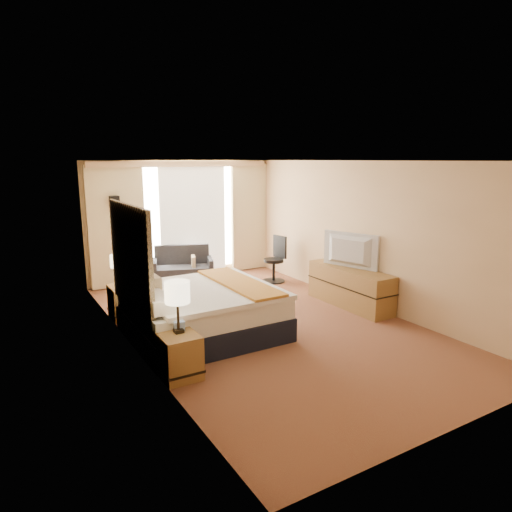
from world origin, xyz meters
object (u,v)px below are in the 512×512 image
nightstand_right (124,302)px  television (347,251)px  floor_lamp (116,224)px  desk_chair (276,261)px  loveseat (183,271)px  lamp_left (177,293)px  lamp_right (118,262)px  bed (202,311)px  nightstand_left (179,356)px  media_dresser (350,287)px

nightstand_right → television: size_ratio=0.50×
floor_lamp → desk_chair: bearing=-20.5°
floor_lamp → loveseat: bearing=-9.8°
desk_chair → lamp_left: size_ratio=1.55×
nightstand_right → loveseat: loveseat is taller
lamp_left → lamp_right: bearing=91.7°
bed → loveseat: bearing=73.6°
nightstand_left → desk_chair: bearing=42.4°
lamp_left → media_dresser: bearing=15.2°
desk_chair → television: size_ratio=0.91×
bed → nightstand_right: bearing=120.3°
floor_lamp → lamp_left: (-0.34, -4.26, -0.30)m
nightstand_right → desk_chair: size_ratio=0.55×
nightstand_right → bed: (0.81, -1.39, 0.10)m
loveseat → lamp_right: lamp_right is taller
media_dresser → loveseat: 3.65m
lamp_right → loveseat: bearing=41.2°
nightstand_left → bed: 1.38m
television → bed: bearing=72.6°
media_dresser → lamp_right: (-3.75, 1.52, 0.61)m
loveseat → lamp_left: lamp_left is taller
bed → floor_lamp: size_ratio=1.11×
media_dresser → television: size_ratio=1.64×
nightstand_right → lamp_right: lamp_right is taller
floor_lamp → television: size_ratio=1.74×
nightstand_left → television: bearing=16.8°
nightstand_left → lamp_left: (0.03, 0.05, 0.77)m
desk_chair → nightstand_right: bearing=-178.2°
media_dresser → lamp_left: 3.87m
bed → lamp_left: 1.48m
media_dresser → television: bearing=132.6°
loveseat → desk_chair: 2.02m
media_dresser → bed: (-2.89, 0.06, 0.03)m
nightstand_right → loveseat: size_ratio=0.39×
nightstand_right → bed: bearing=-59.7°
nightstand_right → floor_lamp: size_ratio=0.29×
nightstand_left → floor_lamp: 4.46m
floor_lamp → bed: bearing=-82.2°
television → nightstand_right: bearing=51.9°
nightstand_right → floor_lamp: 2.14m
nightstand_left → lamp_right: (-0.05, 2.57, 0.68)m
lamp_left → lamp_right: lamp_left is taller
nightstand_left → floor_lamp: floor_lamp is taller
floor_lamp → nightstand_right: bearing=-101.6°
nightstand_left → lamp_left: 0.78m
floor_lamp → desk_chair: floor_lamp is taller
bed → television: size_ratio=1.93×
nightstand_left → bed: bearing=54.0°
lamp_left → desk_chair: bearing=42.1°
nightstand_right → lamp_left: lamp_left is taller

